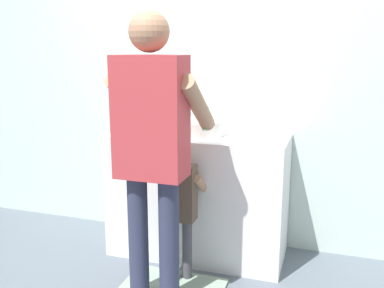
% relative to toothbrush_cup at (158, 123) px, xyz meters
% --- Properties ---
extents(ground_plane, '(14.00, 14.00, 0.00)m').
position_rel_toothbrush_cup_xyz_m(ground_plane, '(0.34, -0.37, -0.95)').
color(ground_plane, slate).
extents(back_wall, '(4.40, 0.08, 2.70)m').
position_rel_toothbrush_cup_xyz_m(back_wall, '(0.34, 0.25, 0.40)').
color(back_wall, silver).
rests_on(back_wall, ground).
extents(vanity_cabinet, '(1.26, 0.54, 0.89)m').
position_rel_toothbrush_cup_xyz_m(vanity_cabinet, '(0.34, -0.07, -0.50)').
color(vanity_cabinet, white).
rests_on(vanity_cabinet, ground).
extents(sink_basin, '(0.36, 0.36, 0.11)m').
position_rel_toothbrush_cup_xyz_m(sink_basin, '(0.34, -0.09, 0.01)').
color(sink_basin, silver).
rests_on(sink_basin, vanity_cabinet).
extents(faucet, '(0.18, 0.14, 0.18)m').
position_rel_toothbrush_cup_xyz_m(faucet, '(0.34, 0.13, 0.03)').
color(faucet, '#B7BABF').
rests_on(faucet, vanity_cabinet).
extents(toothbrush_cup, '(0.07, 0.07, 0.21)m').
position_rel_toothbrush_cup_xyz_m(toothbrush_cup, '(0.00, 0.00, 0.00)').
color(toothbrush_cup, '#D86666').
rests_on(toothbrush_cup, vanity_cabinet).
extents(bath_mat, '(0.64, 0.40, 0.02)m').
position_rel_toothbrush_cup_xyz_m(bath_mat, '(0.34, -0.62, -0.94)').
color(bath_mat, gray).
rests_on(bath_mat, ground).
extents(child_toddler, '(0.28, 0.28, 0.91)m').
position_rel_toothbrush_cup_xyz_m(child_toddler, '(0.34, -0.48, -0.40)').
color(child_toddler, '#47474C').
rests_on(child_toddler, ground).
extents(adult_parent, '(0.52, 0.55, 1.69)m').
position_rel_toothbrush_cup_xyz_m(adult_parent, '(0.28, -0.75, 0.07)').
color(adult_parent, '#2D334C').
rests_on(adult_parent, ground).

